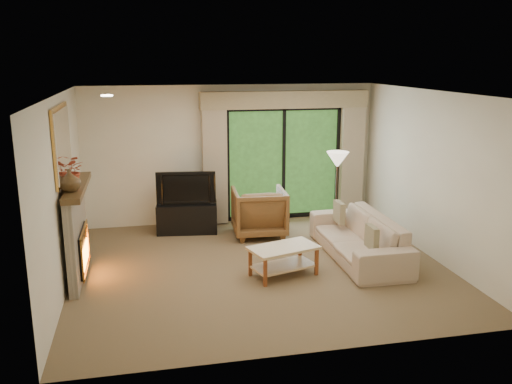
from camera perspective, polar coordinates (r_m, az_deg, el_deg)
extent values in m
plane|color=brown|center=(8.27, 0.44, -7.92)|extent=(5.50, 5.50, 0.00)
plane|color=silver|center=(7.68, 0.47, 10.38)|extent=(5.50, 5.50, 0.00)
plane|color=#F0E1C6|center=(10.28, -2.56, 3.98)|extent=(5.00, 0.00, 5.00)
plane|color=#F0E1C6|center=(5.55, 6.05, -4.83)|extent=(5.00, 0.00, 5.00)
plane|color=#F0E1C6|center=(7.77, -19.75, -0.11)|extent=(0.00, 5.00, 5.00)
plane|color=#F0E1C6|center=(8.87, 18.08, 1.69)|extent=(0.00, 5.00, 5.00)
cube|color=tan|center=(10.09, -4.37, 3.19)|extent=(0.45, 0.18, 2.35)
cube|color=tan|center=(10.78, 10.03, 3.71)|extent=(0.45, 0.18, 2.35)
cube|color=tan|center=(10.23, 3.12, 9.68)|extent=(3.20, 0.24, 0.32)
cube|color=black|center=(9.88, -7.25, -2.69)|extent=(1.12, 0.61, 0.54)
imported|color=black|center=(9.73, -7.35, 0.52)|extent=(1.05, 0.27, 0.60)
imported|color=brown|center=(9.59, 0.32, -2.11)|extent=(0.96, 0.99, 0.85)
imported|color=tan|center=(8.70, 10.72, -4.66)|extent=(0.93, 2.32, 0.67)
cube|color=brown|center=(8.03, 12.09, -4.69)|extent=(0.09, 0.34, 0.33)
cube|color=brown|center=(9.20, 8.75, -2.11)|extent=(0.10, 0.35, 0.35)
imported|color=#4C361D|center=(7.50, -19.03, 1.17)|extent=(0.36, 0.36, 0.30)
imported|color=#AA4227|center=(7.75, -18.85, 2.14)|extent=(0.49, 0.46, 0.45)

